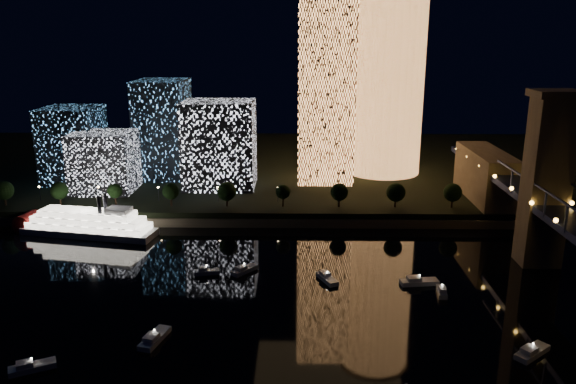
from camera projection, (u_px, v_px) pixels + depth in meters
name	position (u px, v px, depth m)	size (l,w,h in m)	color
ground	(320.00, 355.00, 116.95)	(520.00, 520.00, 0.00)	black
far_bank	(308.00, 167.00, 270.21)	(420.00, 160.00, 5.00)	black
seawall	(311.00, 221.00, 195.44)	(420.00, 6.00, 3.00)	#6B5E4C
tower_cylindrical	(387.00, 72.00, 239.36)	(34.00, 34.00, 87.11)	#FF9E51
tower_rectangular	(326.00, 94.00, 228.14)	(22.57, 22.57, 71.81)	#FF9E51
midrise_blocks	(151.00, 142.00, 229.76)	(86.86, 48.47, 40.94)	silver
riverboat	(83.00, 224.00, 186.29)	(49.39, 18.48, 14.59)	silver
motorboats	(318.00, 330.00, 125.06)	(110.87, 77.92, 2.78)	silver
esplanade_trees	(229.00, 192.00, 199.25)	(166.70, 6.88, 8.94)	black
street_lamps	(218.00, 191.00, 205.50)	(132.70, 0.70, 5.65)	black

